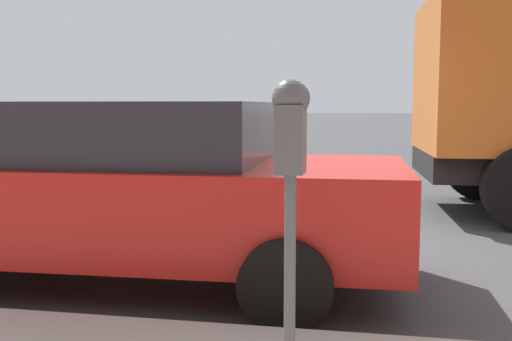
% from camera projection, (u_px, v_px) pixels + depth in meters
% --- Properties ---
extents(ground_plane, '(220.00, 220.00, 0.00)m').
position_uv_depth(ground_plane, '(290.00, 261.00, 5.84)').
color(ground_plane, '#424244').
extents(parking_meter, '(0.21, 0.19, 1.47)m').
position_uv_depth(parking_meter, '(291.00, 150.00, 2.98)').
color(parking_meter, '#4C5156').
rests_on(parking_meter, sidewalk).
extents(car_red, '(2.19, 4.54, 1.54)m').
position_uv_depth(car_red, '(130.00, 188.00, 5.08)').
color(car_red, '#B21E19').
rests_on(car_red, ground_plane).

